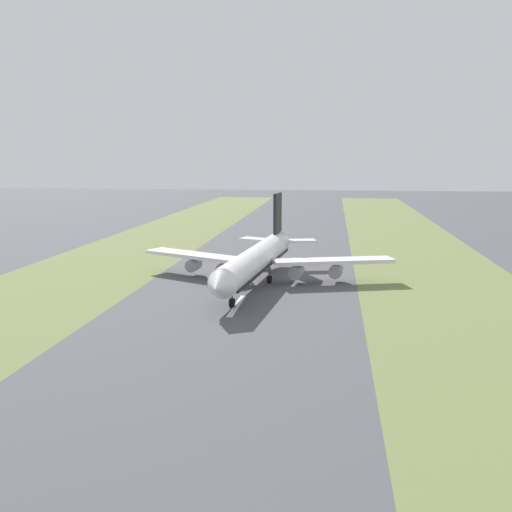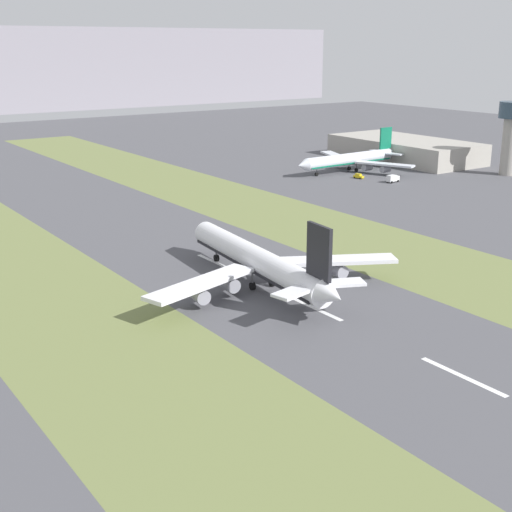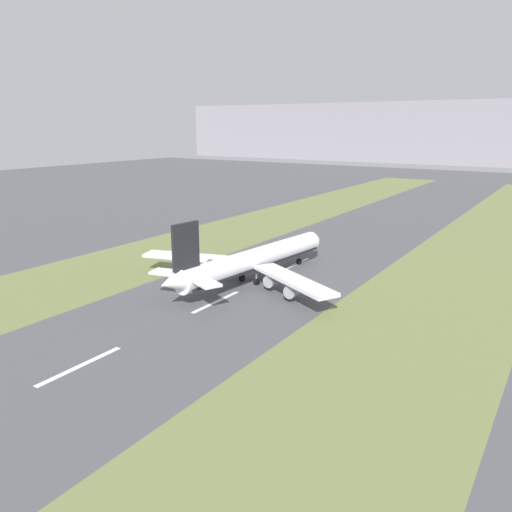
# 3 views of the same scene
# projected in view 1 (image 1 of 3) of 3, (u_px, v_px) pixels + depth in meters

# --- Properties ---
(ground_plane) EXTENTS (800.00, 800.00, 0.00)m
(ground_plane) POSITION_uv_depth(u_px,v_px,m) (252.00, 282.00, 144.73)
(ground_plane) COLOR #4C4C51
(grass_median_west) EXTENTS (40.00, 600.00, 0.01)m
(grass_median_west) POSITION_uv_depth(u_px,v_px,m) (444.00, 287.00, 139.03)
(grass_median_west) COLOR olive
(grass_median_west) RESTS_ON ground
(grass_median_east) EXTENTS (40.00, 600.00, 0.01)m
(grass_median_east) POSITION_uv_depth(u_px,v_px,m) (75.00, 277.00, 150.42)
(grass_median_east) COLOR olive
(grass_median_east) RESTS_ON ground
(centreline_dash_near) EXTENTS (1.20, 18.00, 0.01)m
(centreline_dash_near) POSITION_uv_depth(u_px,v_px,m) (275.00, 247.00, 200.02)
(centreline_dash_near) COLOR silver
(centreline_dash_near) RESTS_ON ground
(centreline_dash_mid) EXTENTS (1.20, 18.00, 0.01)m
(centreline_dash_mid) POSITION_uv_depth(u_px,v_px,m) (260.00, 269.00, 160.89)
(centreline_dash_mid) COLOR silver
(centreline_dash_mid) RESTS_ON ground
(centreline_dash_far) EXTENTS (1.20, 18.00, 0.01)m
(centreline_dash_far) POSITION_uv_depth(u_px,v_px,m) (237.00, 306.00, 121.76)
(centreline_dash_far) COLOR silver
(centreline_dash_far) RESTS_ON ground
(airplane_main_jet) EXTENTS (63.81, 67.21, 20.20)m
(airplane_main_jet) POSITION_uv_depth(u_px,v_px,m) (258.00, 259.00, 141.99)
(airplane_main_jet) COLOR white
(airplane_main_jet) RESTS_ON ground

